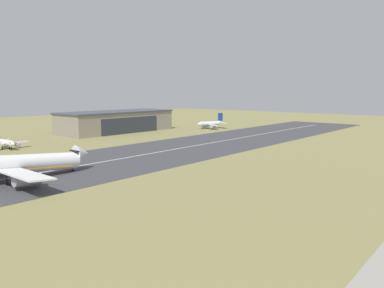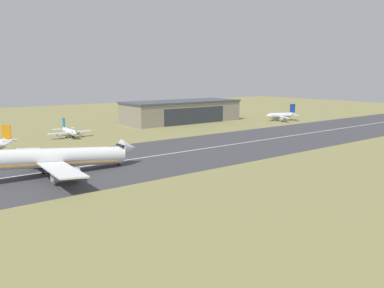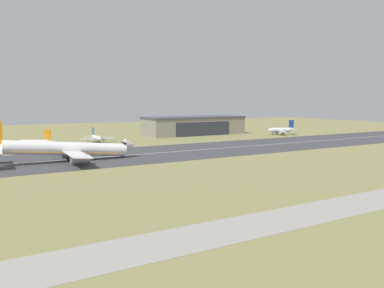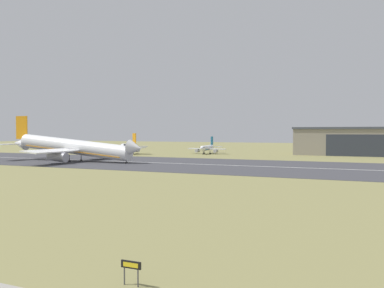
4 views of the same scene
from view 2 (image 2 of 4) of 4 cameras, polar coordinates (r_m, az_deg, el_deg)
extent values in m
plane|color=olive|center=(93.72, 22.41, -7.16)|extent=(633.08, 633.08, 0.00)
cube|color=#3D3D42|center=(135.50, -1.12, -1.15)|extent=(393.08, 51.89, 0.06)
cube|color=silver|center=(135.49, -1.12, -1.14)|extent=(353.77, 0.70, 0.01)
cube|color=gray|center=(224.62, -1.55, 4.89)|extent=(70.33, 25.94, 11.76)
cube|color=#424751|center=(224.12, -1.56, 6.50)|extent=(71.33, 26.94, 0.90)
cube|color=#2D333D|center=(214.33, 0.48, 4.32)|extent=(42.20, 0.12, 9.41)
cylinder|color=white|center=(108.21, -21.67, -2.00)|extent=(46.14, 5.78, 8.99)
cone|color=white|center=(116.89, -9.67, -0.55)|extent=(5.13, 5.23, 5.54)
cube|color=black|center=(115.60, -10.81, -0.19)|extent=(1.19, 4.40, 0.53)
cube|color=orange|center=(108.50, -21.62, -2.74)|extent=(41.15, 5.46, 3.66)
cube|color=white|center=(97.13, -19.24, -3.73)|extent=(7.06, 19.37, 0.97)
cylinder|color=#A8A8B2|center=(99.39, -18.70, -4.49)|extent=(7.00, 3.29, 3.75)
cube|color=white|center=(120.24, -22.73, -1.35)|extent=(7.06, 19.37, 0.97)
cylinder|color=#A8A8B2|center=(119.45, -21.86, -2.27)|extent=(7.00, 3.29, 3.75)
cylinder|color=black|center=(116.17, -11.16, -2.63)|extent=(0.24, 0.24, 2.60)
cylinder|color=black|center=(116.41, -11.14, -3.15)|extent=(0.84, 0.84, 0.44)
cylinder|color=black|center=(106.23, -20.88, -4.32)|extent=(0.24, 0.24, 2.60)
cylinder|color=black|center=(106.50, -20.84, -4.89)|extent=(0.84, 0.84, 0.44)
cylinder|color=black|center=(112.07, -21.74, -3.64)|extent=(0.24, 0.24, 2.60)
cylinder|color=black|center=(112.32, -21.71, -4.18)|extent=(0.84, 0.84, 0.44)
cone|color=silver|center=(148.74, -26.15, 0.32)|extent=(4.47, 4.22, 2.69)
cube|color=orange|center=(148.45, -26.45, 1.65)|extent=(2.86, 2.03, 5.07)
cube|color=silver|center=(152.25, -25.66, 0.53)|extent=(4.89, 5.38, 0.24)
cube|color=silver|center=(145.38, -26.76, 0.03)|extent=(4.89, 5.38, 0.24)
cylinder|color=silver|center=(236.05, 13.31, 4.27)|extent=(13.29, 8.35, 3.09)
cone|color=silver|center=(232.71, 11.53, 4.26)|extent=(3.83, 3.98, 3.09)
cone|color=silver|center=(239.76, 15.14, 4.41)|extent=(4.54, 4.09, 2.79)
cube|color=black|center=(233.27, 11.88, 4.41)|extent=(2.10, 2.85, 0.44)
cube|color=navy|center=(236.13, 13.30, 4.06)|extent=(12.03, 7.66, 0.20)
cube|color=silver|center=(241.58, 12.61, 4.30)|extent=(6.07, 9.47, 0.40)
cylinder|color=#A8A8B2|center=(240.83, 12.57, 3.99)|extent=(4.46, 3.43, 1.92)
cube|color=silver|center=(230.42, 13.91, 3.97)|extent=(6.07, 9.47, 0.40)
cylinder|color=#A8A8B2|center=(231.01, 13.71, 3.69)|extent=(4.46, 3.43, 1.92)
cube|color=navy|center=(239.19, 15.07, 5.27)|extent=(3.17, 1.67, 5.26)
cube|color=silver|center=(243.16, 14.69, 4.49)|extent=(4.66, 5.53, 0.24)
cube|color=silver|center=(236.25, 15.55, 4.29)|extent=(4.66, 5.53, 0.24)
cylinder|color=black|center=(234.03, 12.09, 3.66)|extent=(0.24, 0.24, 1.85)
cylinder|color=black|center=(234.10, 12.08, 3.49)|extent=(0.84, 0.84, 0.44)
cylinder|color=black|center=(238.07, 13.14, 3.73)|extent=(0.24, 0.24, 1.85)
cylinder|color=black|center=(238.15, 13.14, 3.56)|extent=(0.84, 0.84, 0.44)
cylinder|color=black|center=(234.74, 13.53, 3.62)|extent=(0.24, 0.24, 1.85)
cylinder|color=black|center=(234.82, 13.52, 3.45)|extent=(0.84, 0.84, 0.44)
cylinder|color=white|center=(174.19, -18.17, 1.83)|extent=(2.56, 12.28, 2.46)
cone|color=white|center=(167.41, -17.37, 1.55)|extent=(2.48, 2.23, 2.46)
cone|color=white|center=(181.30, -18.95, 2.23)|extent=(2.24, 2.97, 2.21)
cube|color=black|center=(168.48, -17.52, 1.76)|extent=(2.10, 1.12, 0.44)
cube|color=#146B9E|center=(174.29, -18.16, 1.61)|extent=(2.43, 11.05, 0.20)
cube|color=white|center=(172.44, -19.80, 1.51)|extent=(8.16, 2.16, 0.40)
cylinder|color=#A8A8B2|center=(172.38, -19.53, 1.18)|extent=(1.55, 3.21, 1.52)
cube|color=white|center=(175.75, -16.50, 1.84)|extent=(8.16, 2.16, 0.40)
cylinder|color=#A8A8B2|center=(175.29, -16.64, 1.48)|extent=(1.55, 3.21, 1.52)
cube|color=#146B9E|center=(180.54, -18.96, 3.12)|extent=(0.30, 2.68, 4.18)
cube|color=white|center=(180.37, -19.88, 2.12)|extent=(3.78, 2.37, 0.24)
cube|color=white|center=(182.23, -18.02, 2.30)|extent=(3.78, 2.37, 0.24)
cylinder|color=black|center=(169.87, -17.60, 0.96)|extent=(0.24, 0.24, 1.63)
cylinder|color=black|center=(169.96, -17.59, 0.76)|extent=(0.84, 0.84, 0.44)
cylinder|color=black|center=(174.27, -18.62, 1.12)|extent=(0.24, 0.24, 1.63)
cylinder|color=black|center=(174.36, -18.61, 0.93)|extent=(0.84, 0.84, 0.44)
cylinder|color=black|center=(175.19, -17.70, 1.22)|extent=(0.24, 0.24, 1.63)
cylinder|color=black|center=(175.28, -17.69, 1.03)|extent=(0.84, 0.84, 0.44)
camera|label=1|loc=(14.30, -125.57, -13.92)|focal=35.00mm
camera|label=3|loc=(46.21, 144.83, -12.42)|focal=35.00mm
camera|label=4|loc=(117.63, 54.48, -2.07)|focal=35.00mm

